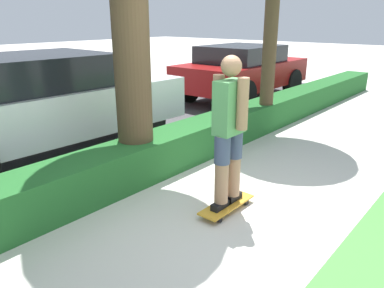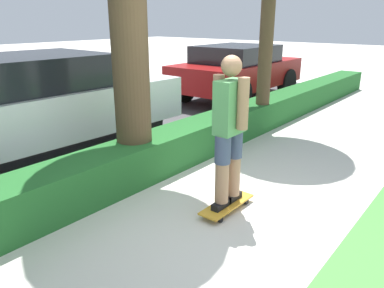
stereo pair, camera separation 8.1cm
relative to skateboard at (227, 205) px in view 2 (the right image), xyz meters
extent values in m
plane|color=beige|center=(-0.22, -0.21, -0.07)|extent=(60.00, 60.00, 0.00)
cube|color=#474749|center=(-0.22, 3.99, -0.06)|extent=(17.92, 5.00, 0.01)
cube|color=#236028|center=(-0.22, 1.39, 0.19)|extent=(17.92, 0.60, 0.52)
cube|color=gold|center=(0.00, 0.00, 0.01)|extent=(0.75, 0.24, 0.02)
cylinder|color=black|center=(0.26, -0.09, -0.04)|extent=(0.06, 0.04, 0.06)
cylinder|color=black|center=(0.26, 0.09, -0.04)|extent=(0.06, 0.04, 0.06)
cylinder|color=black|center=(-0.26, -0.09, -0.04)|extent=(0.06, 0.04, 0.06)
cylinder|color=black|center=(-0.26, 0.09, -0.04)|extent=(0.06, 0.04, 0.06)
cube|color=black|center=(-0.11, 0.00, 0.05)|extent=(0.26, 0.09, 0.07)
cylinder|color=#A37556|center=(-0.11, 0.00, 0.46)|extent=(0.15, 0.15, 0.75)
cylinder|color=#3D4766|center=(-0.11, 0.00, 0.68)|extent=(0.17, 0.17, 0.30)
cube|color=black|center=(0.11, 0.00, 0.05)|extent=(0.26, 0.09, 0.07)
cylinder|color=#A37556|center=(0.11, 0.00, 0.46)|extent=(0.15, 0.15, 0.75)
cylinder|color=#3D4766|center=(0.11, 0.00, 0.68)|extent=(0.17, 0.17, 0.30)
cube|color=#519356|center=(0.00, 0.00, 1.11)|extent=(0.36, 0.19, 0.55)
cylinder|color=#A37556|center=(0.00, -0.15, 1.16)|extent=(0.12, 0.12, 0.52)
cylinder|color=#A37556|center=(0.00, 0.15, 1.16)|extent=(0.12, 0.12, 0.52)
sphere|color=#A37556|center=(0.00, 0.00, 1.52)|extent=(0.21, 0.21, 0.21)
cylinder|color=brown|center=(0.01, 1.47, 1.56)|extent=(0.45, 0.45, 3.26)
cylinder|color=brown|center=(3.00, 1.24, 1.57)|extent=(0.25, 0.25, 3.27)
cube|color=silver|center=(-0.38, 3.26, 0.65)|extent=(4.57, 2.04, 0.68)
cube|color=black|center=(-0.52, 3.26, 1.23)|extent=(2.40, 1.74, 0.48)
cylinder|color=black|center=(1.02, 2.39, 0.31)|extent=(0.76, 0.23, 0.76)
cylinder|color=black|center=(1.02, 4.12, 0.31)|extent=(0.76, 0.23, 0.76)
cube|color=maroon|center=(5.24, 3.21, 0.60)|extent=(3.89, 1.86, 0.60)
cube|color=black|center=(5.13, 3.21, 1.11)|extent=(2.03, 1.62, 0.41)
cylinder|color=black|center=(6.44, 2.38, 0.30)|extent=(0.73, 0.22, 0.73)
cylinder|color=black|center=(6.44, 4.03, 0.30)|extent=(0.73, 0.22, 0.73)
cylinder|color=black|center=(4.04, 2.38, 0.30)|extent=(0.73, 0.22, 0.73)
cylinder|color=black|center=(4.04, 4.03, 0.30)|extent=(0.73, 0.22, 0.73)
camera|label=1|loc=(-3.08, -2.10, 1.96)|focal=35.00mm
camera|label=2|loc=(-3.13, -2.04, 1.96)|focal=35.00mm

